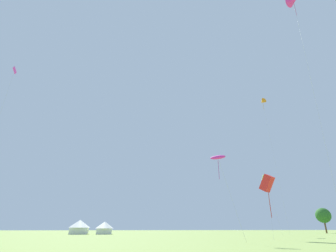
# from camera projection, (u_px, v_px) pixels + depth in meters

# --- Properties ---
(kite_orange_delta) EXTENTS (1.73, 2.03, 33.27)m
(kite_orange_delta) POSITION_uv_depth(u_px,v_px,m) (263.00, 102.00, 67.96)
(kite_orange_delta) COLOR orange
(kite_orange_delta) RESTS_ON ground
(kite_magenta_diamond) EXTENTS (0.72, 3.04, 28.42)m
(kite_magenta_diamond) POSITION_uv_depth(u_px,v_px,m) (13.00, 76.00, 45.37)
(kite_magenta_diamond) COLOR #E02DA3
(kite_magenta_diamond) RESTS_ON ground
(kite_red_box) EXTENTS (2.10, 2.78, 8.54)m
(kite_red_box) POSITION_uv_depth(u_px,v_px,m) (267.00, 183.00, 36.14)
(kite_red_box) COLOR red
(kite_red_box) RESTS_ON ground
(kite_magenta_delta) EXTENTS (2.66, 2.42, 31.90)m
(kite_magenta_delta) POSITION_uv_depth(u_px,v_px,m) (293.00, 0.00, 35.94)
(kite_magenta_delta) COLOR #E02DA3
(kite_magenta_delta) RESTS_ON ground
(kite_magenta_parafoil) EXTENTS (3.29, 1.77, 9.69)m
(kite_magenta_parafoil) POSITION_uv_depth(u_px,v_px,m) (218.00, 158.00, 30.96)
(kite_magenta_parafoil) COLOR #E02DA3
(kite_magenta_parafoil) RESTS_ON ground
(kite_lime_diamond) EXTENTS (2.07, 2.57, 11.36)m
(kite_lime_diamond) POSITION_uv_depth(u_px,v_px,m) (266.00, 180.00, 50.92)
(kite_lime_diamond) COLOR #99DB2D
(kite_lime_diamond) RESTS_ON ground
(festival_tent_right) EXTENTS (5.11, 5.11, 3.32)m
(festival_tent_right) POSITION_uv_depth(u_px,v_px,m) (80.00, 226.00, 63.38)
(festival_tent_right) COLOR white
(festival_tent_right) RESTS_ON ground
(festival_tent_center) EXTENTS (4.52, 4.52, 2.94)m
(festival_tent_center) POSITION_uv_depth(u_px,v_px,m) (105.00, 227.00, 64.22)
(festival_tent_center) COLOR white
(festival_tent_center) RESTS_ON ground
(tree_distant_right) EXTENTS (4.34, 4.34, 7.18)m
(tree_distant_right) POSITION_uv_depth(u_px,v_px,m) (323.00, 215.00, 78.07)
(tree_distant_right) COLOR brown
(tree_distant_right) RESTS_ON ground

